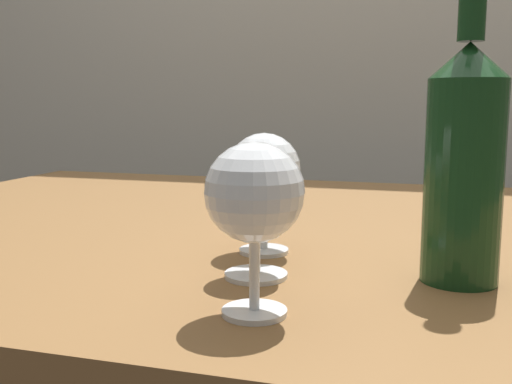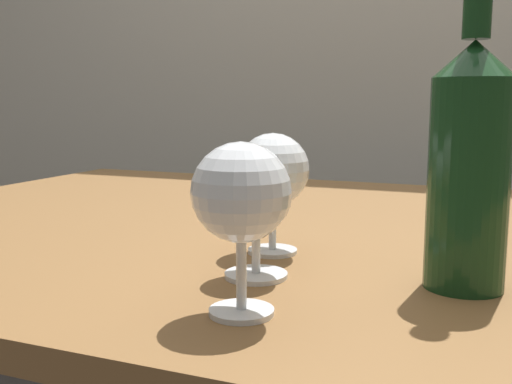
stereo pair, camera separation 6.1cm
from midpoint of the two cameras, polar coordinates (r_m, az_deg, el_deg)
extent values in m
cube|color=brown|center=(0.89, 2.49, -4.12)|extent=(1.50, 0.99, 0.03)
cylinder|color=brown|center=(1.66, -17.99, -11.29)|extent=(0.06, 0.06, 0.69)
cylinder|color=white|center=(0.53, -3.55, -11.33)|extent=(0.06, 0.06, 0.00)
cylinder|color=white|center=(0.51, -3.59, -7.19)|extent=(0.01, 0.01, 0.07)
sphere|color=white|center=(0.50, -3.66, -0.05)|extent=(0.08, 0.08, 0.08)
ellipsoid|color=#380711|center=(0.50, -3.65, -1.01)|extent=(0.07, 0.07, 0.02)
cylinder|color=white|center=(0.63, -2.80, -7.90)|extent=(0.07, 0.07, 0.00)
cylinder|color=white|center=(0.62, -2.82, -5.19)|extent=(0.01, 0.01, 0.06)
sphere|color=white|center=(0.61, -2.86, -0.46)|extent=(0.07, 0.07, 0.07)
ellipsoid|color=#470A16|center=(0.61, -2.86, -0.70)|extent=(0.06, 0.06, 0.03)
cylinder|color=white|center=(0.73, -1.66, -5.60)|extent=(0.06, 0.06, 0.00)
cylinder|color=white|center=(0.72, -1.67, -2.78)|extent=(0.01, 0.01, 0.07)
sphere|color=white|center=(0.71, -1.69, 2.15)|extent=(0.09, 0.09, 0.09)
ellipsoid|color=beige|center=(0.71, -1.69, 1.93)|extent=(0.08, 0.08, 0.03)
cylinder|color=#143819|center=(0.62, 16.44, 0.86)|extent=(0.08, 0.08, 0.20)
cone|color=#143819|center=(0.62, 16.93, 11.91)|extent=(0.08, 0.08, 0.03)
cylinder|color=#143819|center=(0.62, 17.15, 16.71)|extent=(0.03, 0.03, 0.07)
camera|label=1|loc=(0.03, -92.86, -0.44)|focal=42.15mm
camera|label=2|loc=(0.03, 87.14, 0.44)|focal=42.15mm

